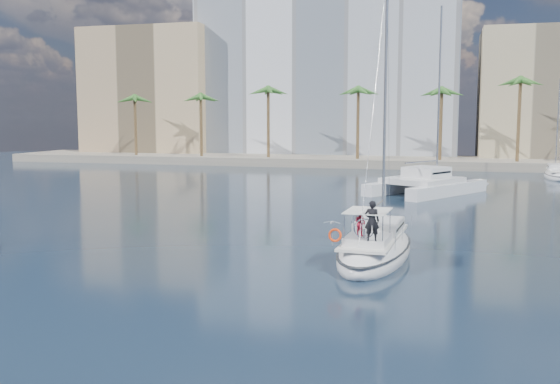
% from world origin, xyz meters
% --- Properties ---
extents(ground, '(160.00, 160.00, 0.00)m').
position_xyz_m(ground, '(0.00, 0.00, 0.00)').
color(ground, black).
rests_on(ground, ground).
extents(quay, '(120.00, 14.00, 1.20)m').
position_xyz_m(quay, '(0.00, 61.00, 0.60)').
color(quay, gray).
rests_on(quay, ground).
extents(building_modern, '(42.00, 16.00, 28.00)m').
position_xyz_m(building_modern, '(-12.00, 73.00, 14.00)').
color(building_modern, white).
rests_on(building_modern, ground).
extents(building_tan_left, '(22.00, 14.00, 22.00)m').
position_xyz_m(building_tan_left, '(-42.00, 69.00, 11.00)').
color(building_tan_left, tan).
rests_on(building_tan_left, ground).
extents(building_beige, '(20.00, 14.00, 20.00)m').
position_xyz_m(building_beige, '(22.00, 70.00, 10.00)').
color(building_beige, '#C3AF8C').
rests_on(building_beige, ground).
extents(palm_left, '(3.60, 3.60, 12.30)m').
position_xyz_m(palm_left, '(-34.00, 57.00, 10.28)').
color(palm_left, brown).
rests_on(palm_left, ground).
extents(palm_centre, '(3.60, 3.60, 12.30)m').
position_xyz_m(palm_centre, '(0.00, 57.00, 10.28)').
color(palm_centre, brown).
rests_on(palm_centre, ground).
extents(main_sloop, '(3.88, 10.50, 15.34)m').
position_xyz_m(main_sloop, '(4.32, -0.37, 0.50)').
color(main_sloop, white).
rests_on(main_sloop, ground).
extents(catamaran, '(11.12, 13.17, 17.24)m').
position_xyz_m(catamaran, '(5.73, 27.61, 1.14)').
color(catamaran, white).
rests_on(catamaran, ground).
extents(seagull, '(1.00, 0.43, 0.19)m').
position_xyz_m(seagull, '(1.28, 4.08, 0.94)').
color(seagull, silver).
rests_on(seagull, ground).
extents(moored_yacht_a, '(3.37, 9.52, 11.90)m').
position_xyz_m(moored_yacht_a, '(20.00, 47.00, 0.00)').
color(moored_yacht_a, white).
rests_on(moored_yacht_a, ground).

